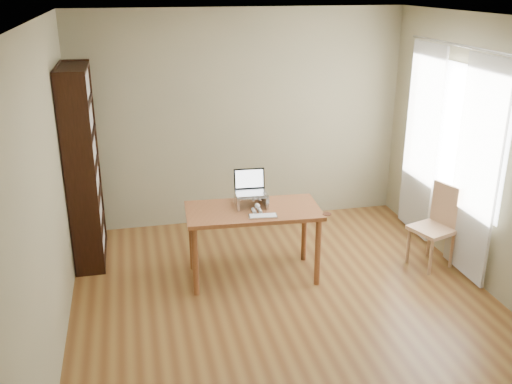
% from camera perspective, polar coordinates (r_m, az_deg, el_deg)
% --- Properties ---
extents(room, '(4.04, 4.54, 2.64)m').
position_cam_1_polar(room, '(4.87, 4.09, 1.40)').
color(room, brown).
rests_on(room, ground).
extents(bookshelf, '(0.30, 0.90, 2.10)m').
position_cam_1_polar(bookshelf, '(6.24, -16.88, 2.44)').
color(bookshelf, black).
rests_on(bookshelf, ground).
extents(curtains, '(0.03, 1.90, 2.25)m').
position_cam_1_polar(curtains, '(6.36, 18.53, 3.72)').
color(curtains, silver).
rests_on(curtains, ground).
extents(desk, '(1.37, 0.74, 0.75)m').
position_cam_1_polar(desk, '(5.70, -0.30, -2.68)').
color(desk, brown).
rests_on(desk, ground).
extents(laptop_stand, '(0.32, 0.25, 0.13)m').
position_cam_1_polar(laptop_stand, '(5.71, -0.48, -0.64)').
color(laptop_stand, silver).
rests_on(laptop_stand, desk).
extents(laptop, '(0.32, 0.28, 0.22)m').
position_cam_1_polar(laptop, '(5.72, -0.60, 0.54)').
color(laptop, silver).
rests_on(laptop, laptop_stand).
extents(keyboard, '(0.28, 0.14, 0.02)m').
position_cam_1_polar(keyboard, '(5.47, 0.70, -2.43)').
color(keyboard, silver).
rests_on(keyboard, desk).
extents(coaster, '(0.09, 0.09, 0.01)m').
position_cam_1_polar(coaster, '(5.58, 7.11, -2.20)').
color(coaster, '#522C1C').
rests_on(coaster, desk).
extents(cat, '(0.26, 0.49, 0.17)m').
position_cam_1_polar(cat, '(5.74, -0.32, -0.63)').
color(cat, '#3F3A32').
rests_on(cat, desk).
extents(chair, '(0.50, 0.50, 0.89)m').
position_cam_1_polar(chair, '(6.31, 17.79, -3.06)').
color(chair, '#AC7B5D').
rests_on(chair, ground).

